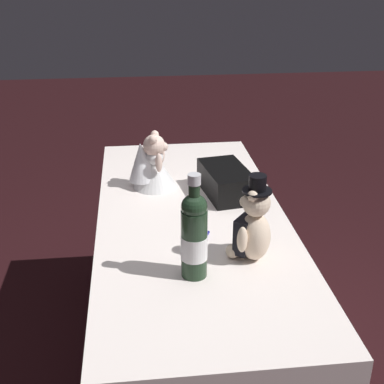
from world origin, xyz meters
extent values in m
plane|color=black|center=(0.00, 0.00, 0.00)|extent=(12.00, 12.00, 0.00)
cube|color=white|center=(0.00, 0.00, 0.38)|extent=(1.65, 0.71, 0.77)
ellipsoid|color=beige|center=(0.32, 0.17, 0.85)|extent=(0.11, 0.10, 0.16)
cube|color=black|center=(0.30, 0.14, 0.85)|extent=(0.10, 0.10, 0.12)
sphere|color=beige|center=(0.32, 0.17, 0.97)|extent=(0.09, 0.09, 0.09)
sphere|color=beige|center=(0.30, 0.14, 0.96)|extent=(0.04, 0.04, 0.04)
sphere|color=beige|center=(0.30, 0.18, 1.01)|extent=(0.03, 0.03, 0.03)
sphere|color=beige|center=(0.35, 0.15, 1.01)|extent=(0.03, 0.03, 0.03)
ellipsoid|color=beige|center=(0.27, 0.19, 0.86)|extent=(0.03, 0.03, 0.09)
ellipsoid|color=beige|center=(0.36, 0.12, 0.86)|extent=(0.03, 0.03, 0.09)
sphere|color=beige|center=(0.26, 0.14, 0.79)|extent=(0.05, 0.05, 0.05)
sphere|color=beige|center=(0.31, 0.10, 0.79)|extent=(0.05, 0.05, 0.05)
cylinder|color=black|center=(0.32, 0.17, 1.01)|extent=(0.09, 0.09, 0.01)
cylinder|color=black|center=(0.32, 0.17, 1.04)|extent=(0.06, 0.06, 0.05)
cone|color=white|center=(-0.29, -0.12, 0.84)|extent=(0.19, 0.19, 0.15)
ellipsoid|color=white|center=(-0.29, -0.12, 0.90)|extent=(0.08, 0.07, 0.06)
sphere|color=beige|center=(-0.29, -0.12, 0.95)|extent=(0.09, 0.09, 0.09)
sphere|color=beige|center=(-0.29, -0.09, 0.95)|extent=(0.04, 0.04, 0.04)
sphere|color=beige|center=(-0.26, -0.13, 0.99)|extent=(0.03, 0.03, 0.03)
sphere|color=beige|center=(-0.33, -0.12, 0.99)|extent=(0.03, 0.03, 0.03)
ellipsoid|color=beige|center=(-0.24, -0.11, 0.90)|extent=(0.03, 0.03, 0.08)
ellipsoid|color=beige|center=(-0.34, -0.09, 0.90)|extent=(0.03, 0.03, 0.08)
cone|color=white|center=(-0.30, -0.17, 0.88)|extent=(0.16, 0.18, 0.17)
cylinder|color=#203622|center=(0.40, -0.04, 0.88)|extent=(0.08, 0.08, 0.22)
sphere|color=#203622|center=(0.40, -0.04, 1.00)|extent=(0.08, 0.08, 0.08)
cylinder|color=#203622|center=(0.40, -0.04, 1.06)|extent=(0.03, 0.03, 0.09)
cylinder|color=silver|center=(0.40, -0.04, 1.09)|extent=(0.04, 0.04, 0.03)
cylinder|color=white|center=(0.40, -0.04, 0.87)|extent=(0.08, 0.08, 0.08)
cylinder|color=navy|center=(0.20, 0.02, 0.77)|extent=(0.13, 0.07, 0.01)
cone|color=silver|center=(0.14, 0.04, 0.77)|extent=(0.01, 0.01, 0.01)
cube|color=black|center=(-0.19, 0.16, 0.83)|extent=(0.31, 0.21, 0.11)
cube|color=#B7B7BF|center=(-0.20, 0.08, 0.83)|extent=(0.04, 0.01, 0.03)
camera|label=1|loc=(1.78, -0.20, 1.69)|focal=49.67mm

